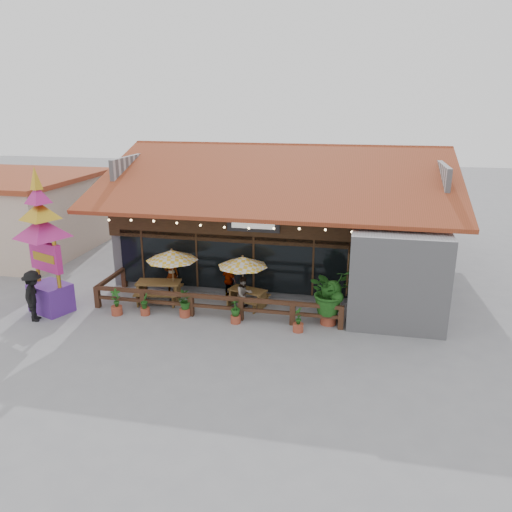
% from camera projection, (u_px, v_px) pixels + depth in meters
% --- Properties ---
extents(ground, '(100.00, 100.00, 0.00)m').
position_uv_depth(ground, '(256.00, 316.00, 19.59)').
color(ground, gray).
rests_on(ground, ground).
extents(restaurant_building, '(15.50, 14.73, 6.09)m').
position_uv_depth(restaurant_building, '(288.00, 223.00, 25.06)').
color(restaurant_building, '#A1A1A5').
rests_on(restaurant_building, ground).
extents(patio_railing, '(10.00, 2.60, 0.92)m').
position_uv_depth(patio_railing, '(199.00, 299.00, 19.60)').
color(patio_railing, '#492A1A').
rests_on(patio_railing, ground).
extents(neighbor_building, '(8.40, 8.40, 4.22)m').
position_uv_depth(neighbor_building, '(13.00, 213.00, 27.50)').
color(neighbor_building, beige).
rests_on(neighbor_building, ground).
extents(umbrella_left, '(2.68, 2.68, 2.30)m').
position_uv_depth(umbrella_left, '(172.00, 255.00, 20.46)').
color(umbrella_left, brown).
rests_on(umbrella_left, ground).
extents(umbrella_right, '(2.05, 2.05, 2.18)m').
position_uv_depth(umbrella_right, '(243.00, 262.00, 19.99)').
color(umbrella_right, brown).
rests_on(umbrella_right, ground).
extents(picnic_table_left, '(2.01, 1.81, 0.87)m').
position_uv_depth(picnic_table_left, '(159.00, 288.00, 20.87)').
color(picnic_table_left, brown).
rests_on(picnic_table_left, ground).
extents(picnic_table_right, '(1.81, 1.67, 0.72)m').
position_uv_depth(picnic_table_right, '(248.00, 295.00, 20.39)').
color(picnic_table_right, brown).
rests_on(picnic_table_right, ground).
extents(thai_sign_tower, '(2.98, 2.98, 6.20)m').
position_uv_depth(thai_sign_tower, '(42.00, 232.00, 19.07)').
color(thai_sign_tower, '#55258B').
rests_on(thai_sign_tower, ground).
extents(tropical_plant, '(2.14, 2.13, 2.24)m').
position_uv_depth(tropical_plant, '(330.00, 292.00, 18.52)').
color(tropical_plant, '#953E28').
rests_on(tropical_plant, ground).
extents(diner_a, '(0.67, 0.50, 1.66)m').
position_uv_depth(diner_a, '(172.00, 275.00, 21.71)').
color(diner_a, '#3D2513').
rests_on(diner_a, ground).
extents(diner_b, '(0.91, 0.90, 1.48)m').
position_uv_depth(diner_b, '(244.00, 295.00, 19.73)').
color(diner_b, '#3D2513').
rests_on(diner_b, ground).
extents(diner_c, '(0.92, 0.77, 1.47)m').
position_uv_depth(diner_c, '(229.00, 280.00, 21.29)').
color(diner_c, '#3D2513').
rests_on(diner_c, ground).
extents(pedestrian, '(1.09, 1.45, 1.99)m').
position_uv_depth(pedestrian, '(34.00, 296.00, 18.92)').
color(pedestrian, black).
rests_on(pedestrian, ground).
extents(planter_a, '(0.45, 0.43, 1.06)m').
position_uv_depth(planter_a, '(116.00, 304.00, 19.58)').
color(planter_a, '#953E28').
rests_on(planter_a, ground).
extents(planter_b, '(0.37, 0.37, 0.90)m').
position_uv_depth(planter_b, '(145.00, 305.00, 19.56)').
color(planter_b, '#953E28').
rests_on(planter_b, ground).
extents(planter_c, '(0.70, 0.63, 1.01)m').
position_uv_depth(planter_c, '(184.00, 303.00, 19.35)').
color(planter_c, '#953E28').
rests_on(planter_c, ground).
extents(planter_d, '(0.47, 0.47, 0.94)m').
position_uv_depth(planter_d, '(235.00, 312.00, 18.83)').
color(planter_d, '#953E28').
rests_on(planter_d, ground).
extents(planter_e, '(0.39, 0.39, 0.95)m').
position_uv_depth(planter_e, '(298.00, 321.00, 18.14)').
color(planter_e, '#953E28').
rests_on(planter_e, ground).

